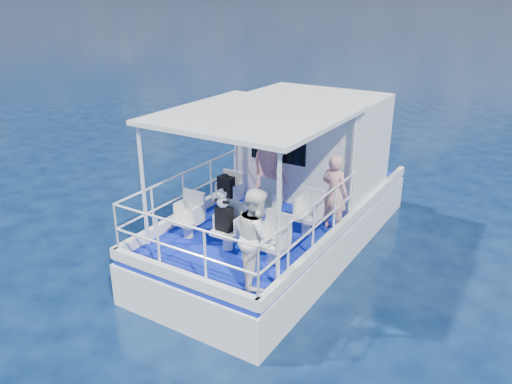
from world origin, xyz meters
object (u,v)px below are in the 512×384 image
passenger_stbd_aft (257,237)px  backpack_center (224,219)px  panda (222,198)px  passenger_port_fwd (269,165)px

passenger_stbd_aft → backpack_center: 1.21m
panda → backpack_center: bearing=36.7°
passenger_port_fwd → backpack_center: 2.27m
passenger_port_fwd → backpack_center: size_ratio=3.98×
passenger_port_fwd → panda: 2.26m
passenger_port_fwd → panda: size_ratio=4.84×
backpack_center → panda: panda is taller
passenger_port_fwd → panda: bearing=109.7°
backpack_center → panda: (-0.02, -0.01, 0.40)m
passenger_stbd_aft → passenger_port_fwd: bearing=-9.6°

